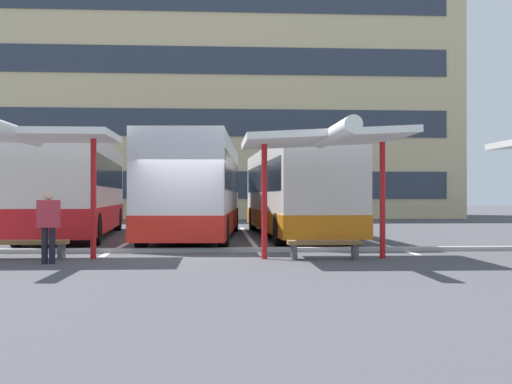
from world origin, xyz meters
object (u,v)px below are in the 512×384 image
object	(u,v)px
coach_bus_0	(76,190)
bench_2	(324,245)
waiting_shelter_1	(23,138)
waiting_shelter_2	(326,140)
coach_bus_2	(295,192)
coach_bus_1	(197,189)
waiting_passenger_2	(48,221)
bench_1	(28,245)

from	to	relation	value
coach_bus_0	bench_2	xyz separation A→B (m)	(7.82, -8.51, -1.40)
waiting_shelter_1	waiting_shelter_2	size ratio (longest dim) A/B	0.90
coach_bus_2	bench_2	distance (m)	8.68
coach_bus_1	waiting_passenger_2	xyz separation A→B (m)	(-3.05, -8.32, -0.80)
coach_bus_0	waiting_shelter_1	bearing A→B (deg)	-85.85
coach_bus_0	waiting_shelter_1	world-z (taller)	coach_bus_0
coach_bus_2	waiting_shelter_1	xyz separation A→B (m)	(-7.53, -8.46, 1.23)
waiting_shelter_1	bench_1	world-z (taller)	waiting_shelter_1
waiting_shelter_2	bench_2	bearing A→B (deg)	90.00
bench_2	waiting_passenger_2	bearing A→B (deg)	-173.67
coach_bus_2	bench_2	bearing A→B (deg)	-92.18
coach_bus_0	bench_2	size ratio (longest dim) A/B	6.42
coach_bus_2	bench_1	xyz separation A→B (m)	(-7.53, -8.05, -1.35)
waiting_shelter_2	bench_2	xyz separation A→B (m)	(0.00, 0.18, -2.52)
waiting_shelter_1	bench_2	distance (m)	7.65
waiting_shelter_1	waiting_shelter_2	world-z (taller)	waiting_shelter_1
coach_bus_0	bench_1	xyz separation A→B (m)	(0.61, -7.99, -1.39)
waiting_shelter_1	bench_1	size ratio (longest dim) A/B	2.32
coach_bus_2	waiting_shelter_1	size ratio (longest dim) A/B	2.72
coach_bus_0	bench_1	size ratio (longest dim) A/B	6.00
waiting_shelter_2	waiting_shelter_1	bearing A→B (deg)	177.72
bench_2	waiting_passenger_2	distance (m)	6.45
coach_bus_2	waiting_passenger_2	bearing A→B (deg)	-125.88
coach_bus_0	bench_1	distance (m)	8.13
bench_1	bench_2	bearing A→B (deg)	-4.13
coach_bus_1	waiting_passenger_2	size ratio (longest dim) A/B	7.29
waiting_shelter_1	coach_bus_0	bearing A→B (deg)	94.15
bench_2	waiting_shelter_2	bearing A→B (deg)	-90.00
coach_bus_0	waiting_shelter_1	distance (m)	8.50
coach_bus_1	waiting_shelter_1	world-z (taller)	coach_bus_1
coach_bus_0	waiting_shelter_1	size ratio (longest dim) A/B	2.58
coach_bus_2	coach_bus_1	bearing A→B (deg)	-165.41
coach_bus_1	waiting_shelter_1	bearing A→B (deg)	-117.31
waiting_shelter_1	bench_2	xyz separation A→B (m)	(7.21, -0.11, -2.57)
waiting_shelter_1	coach_bus_2	bearing A→B (deg)	48.31
coach_bus_1	waiting_passenger_2	distance (m)	8.90
coach_bus_2	bench_1	distance (m)	11.10
coach_bus_1	coach_bus_2	bearing A→B (deg)	14.59
coach_bus_0	waiting_passenger_2	size ratio (longest dim) A/B	6.99
coach_bus_1	bench_1	xyz separation A→B (m)	(-3.88, -7.09, -1.42)
waiting_shelter_1	waiting_passenger_2	size ratio (longest dim) A/B	2.71
coach_bus_2	coach_bus_0	bearing A→B (deg)	-179.58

